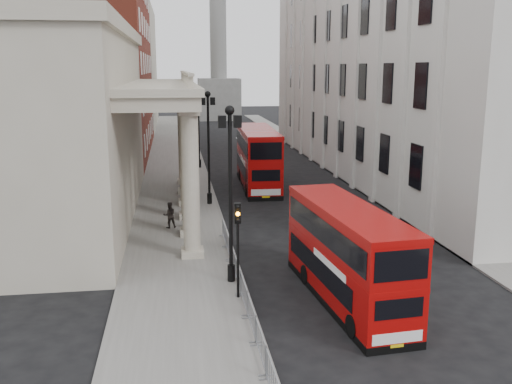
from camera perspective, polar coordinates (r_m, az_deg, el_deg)
ground at (r=24.04m, az=-0.03°, el=-12.48°), size 260.00×260.00×0.00m
sidewalk_west at (r=52.56m, az=-7.98°, el=1.22°), size 6.00×140.00×0.12m
sidewalk_east at (r=55.13m, az=9.44°, el=1.69°), size 3.00×140.00×0.12m
kerb at (r=52.65m, az=-4.77°, el=1.33°), size 0.20×140.00×0.14m
portico_building at (r=40.48m, az=-18.82°, el=5.89°), size 9.00×28.00×12.00m
brick_building at (r=69.99m, az=-14.68°, el=12.70°), size 9.00×32.00×22.00m
west_building_far at (r=101.86m, az=-12.70°, el=12.01°), size 9.00×30.00×20.00m
east_building at (r=56.95m, az=11.74°, el=14.52°), size 8.00×55.00×25.00m
monument_column at (r=114.11m, az=-3.81°, el=15.29°), size 8.00×8.00×54.20m
lamp_post_south at (r=26.23m, az=-2.58°, el=0.94°), size 1.05×0.44×8.32m
lamp_post_mid at (r=41.99m, az=-4.78°, el=5.22°), size 1.05×0.44×8.32m
lamp_post_north at (r=57.88m, az=-5.78°, el=7.15°), size 1.05×0.44×8.32m
traffic_light at (r=24.73m, az=-1.84°, el=-4.08°), size 0.28×0.33×4.30m
crowd_barriers at (r=25.77m, az=-1.53°, el=-9.11°), size 0.50×18.75×1.10m
bus_near at (r=25.20m, az=9.08°, el=-6.01°), size 3.22×10.03×4.26m
bus_far at (r=49.02m, az=0.18°, el=3.56°), size 3.22×11.63×4.98m
pedestrian_a at (r=36.40m, az=-6.99°, el=-2.32°), size 0.61×0.42×1.63m
pedestrian_b at (r=36.50m, az=-8.64°, el=-2.29°), size 0.93×0.79×1.67m
pedestrian_c at (r=44.18m, az=-6.89°, el=0.46°), size 1.09×0.97×1.88m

